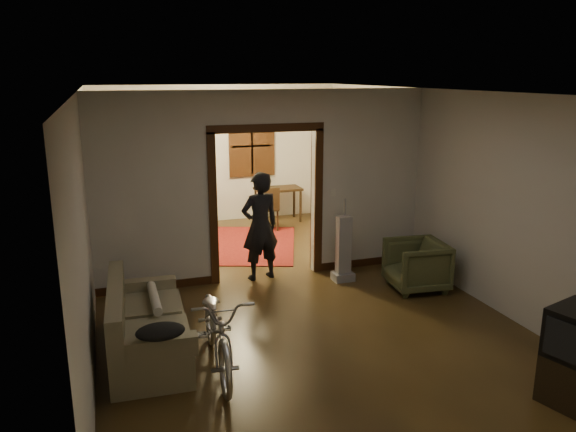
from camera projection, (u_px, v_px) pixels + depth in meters
name	position (u px, v px, depth m)	size (l,w,h in m)	color
floor	(281.00, 293.00, 7.94)	(5.00, 8.50, 0.01)	#31220F
ceiling	(281.00, 91.00, 7.25)	(5.00, 8.50, 0.01)	white
wall_back	(218.00, 154.00, 11.50)	(5.00, 0.02, 2.80)	beige
wall_left	(86.00, 210.00, 6.83)	(0.02, 8.50, 2.80)	beige
wall_right	(441.00, 185.00, 8.36)	(0.02, 8.50, 2.80)	beige
partition_wall	(266.00, 186.00, 8.28)	(5.00, 0.14, 2.80)	beige
door_casing	(266.00, 206.00, 8.36)	(1.74, 0.20, 2.32)	#311A0B
far_window	(252.00, 146.00, 11.64)	(0.98, 0.06, 1.28)	black
chandelier	(237.00, 113.00, 9.66)	(0.24, 0.24, 0.24)	#FFE0A5
light_switch	(333.00, 192.00, 8.57)	(0.08, 0.01, 0.12)	silver
sofa	(148.00, 319.00, 6.13)	(0.81, 1.80, 0.83)	#656143
rolled_paper	(154.00, 298.00, 6.41)	(0.10, 0.10, 0.83)	beige
jacket	(160.00, 331.00, 5.24)	(0.46, 0.34, 0.13)	black
bicycle	(218.00, 328.00, 5.83)	(0.60, 1.73, 0.91)	silver
armchair	(416.00, 265.00, 8.02)	(0.76, 0.78, 0.71)	#474D2B
tv_stand	(576.00, 379.00, 5.25)	(0.54, 0.49, 0.49)	black
vacuum	(343.00, 248.00, 8.31)	(0.31, 0.24, 1.00)	gray
person	(260.00, 226.00, 8.32)	(0.60, 0.39, 1.63)	black
oriental_rug	(245.00, 244.00, 10.15)	(1.79, 2.34, 0.02)	maroon
locker	(157.00, 186.00, 10.86)	(0.89, 0.50, 1.78)	#22331E
globe	(154.00, 132.00, 10.60)	(0.26, 0.26, 0.26)	#1E5972
desk	(278.00, 205.00, 11.70)	(0.94, 0.53, 0.70)	black
desk_chair	(267.00, 208.00, 11.01)	(0.39, 0.39, 0.88)	black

